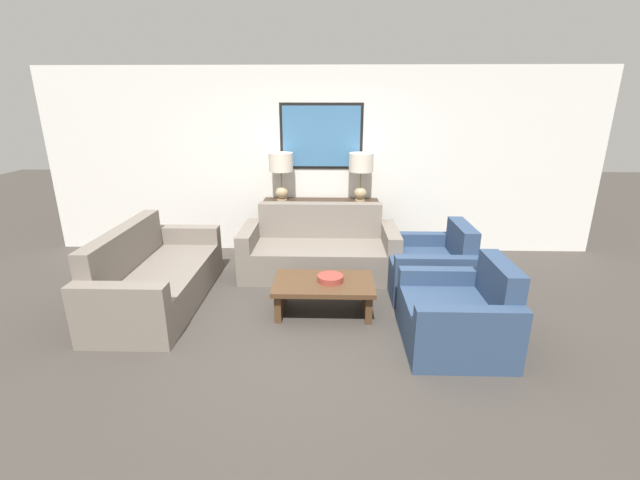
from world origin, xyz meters
name	(u,v)px	position (x,y,z in m)	size (l,w,h in m)	color
ground_plane	(315,332)	(0.00, 0.00, 0.00)	(20.00, 20.00, 0.00)	#3D3833
back_wall	(321,162)	(0.00, 2.53, 1.33)	(8.06, 0.12, 2.65)	silver
console_table	(321,228)	(0.00, 2.25, 0.41)	(1.65, 0.39, 0.82)	#332319
table_lamp_left	(281,167)	(-0.56, 2.25, 1.30)	(0.34, 0.34, 0.68)	tan
table_lamp_right	(361,168)	(0.56, 2.25, 1.30)	(0.34, 0.34, 0.68)	tan
couch_by_back_wall	(319,252)	(0.00, 1.55, 0.29)	(2.02, 0.90, 0.87)	slate
couch_by_side	(155,279)	(-1.82, 0.62, 0.29)	(0.90, 2.02, 0.87)	slate
coffee_table	(324,290)	(0.08, 0.42, 0.27)	(1.06, 0.66, 0.37)	#4C331E
decorative_bowl	(330,278)	(0.15, 0.43, 0.40)	(0.28, 0.28, 0.06)	#93382D
armchair_near_back_wall	(431,268)	(1.34, 1.02, 0.29)	(0.92, 1.00, 0.83)	navy
armchair_near_camera	(459,317)	(1.34, -0.18, 0.29)	(0.92, 1.00, 0.83)	navy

